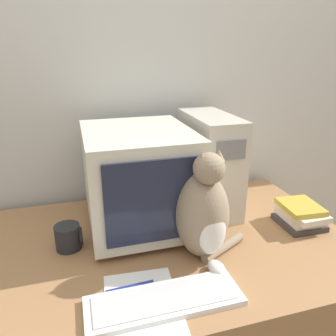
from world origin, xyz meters
name	(u,v)px	position (x,y,z in m)	size (l,w,h in m)	color
wall_back	(129,88)	(0.00, 0.96, 1.25)	(7.00, 0.05, 2.50)	silver
desk	(159,318)	(0.00, 0.45, 0.37)	(1.47, 0.89, 0.74)	#9E7047
crt_monitor	(139,178)	(-0.04, 0.60, 0.95)	(0.40, 0.48, 0.40)	beige
computer_tower	(209,163)	(0.29, 0.67, 0.95)	(0.17, 0.40, 0.43)	beige
keyboard	(165,301)	(-0.06, 0.14, 0.75)	(0.45, 0.15, 0.02)	silver
cat	(204,213)	(0.13, 0.33, 0.90)	(0.28, 0.26, 0.39)	gray
book_stack	(300,214)	(0.59, 0.41, 0.78)	(0.16, 0.20, 0.09)	#383333
pen	(130,286)	(-0.15, 0.23, 0.74)	(0.15, 0.02, 0.01)	navy
paper_sheet	(143,305)	(-0.13, 0.15, 0.74)	(0.23, 0.31, 0.00)	white
mug	(69,237)	(-0.32, 0.50, 0.78)	(0.10, 0.09, 0.09)	#232328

